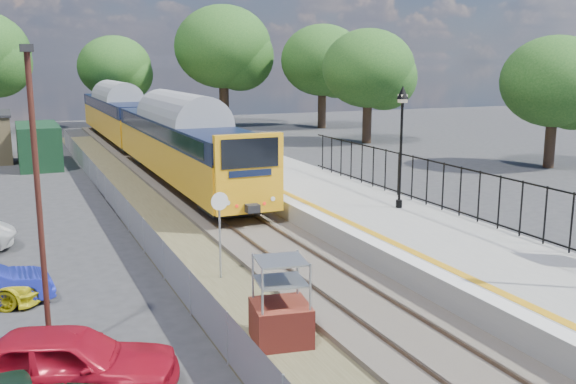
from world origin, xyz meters
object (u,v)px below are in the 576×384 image
victorian_lamp_north (402,118)px  brick_plinth (281,303)px  car_red (66,364)px  carpark_lamp (38,188)px  train (142,124)px  speed_sign (220,221)px

victorian_lamp_north → brick_plinth: size_ratio=2.25×
brick_plinth → car_red: size_ratio=0.48×
victorian_lamp_north → carpark_lamp: (-12.95, -6.34, -0.46)m
carpark_lamp → victorian_lamp_north: bearing=26.1°
victorian_lamp_north → brick_plinth: bearing=-137.1°
train → car_red: (-7.46, -30.54, -1.62)m
train → brick_plinth: size_ratio=19.98×
brick_plinth → carpark_lamp: 5.78m
speed_sign → car_red: speed_sign is taller
train → carpark_lamp: bearing=-104.9°
train → speed_sign: size_ratio=15.37×
victorian_lamp_north → carpark_lamp: bearing=-153.9°
car_red → speed_sign: bearing=-22.8°
victorian_lamp_north → brick_plinth: victorian_lamp_north is taller
brick_plinth → speed_sign: speed_sign is taller
victorian_lamp_north → brick_plinth: 11.49m
train → speed_sign: 25.28m
carpark_lamp → brick_plinth: bearing=-13.3°
speed_sign → car_red: (-4.79, -5.40, -1.07)m
train → carpark_lamp: size_ratio=6.11×
victorian_lamp_north → brick_plinth: (-8.06, -7.49, -3.32)m
train → carpark_lamp: 29.80m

